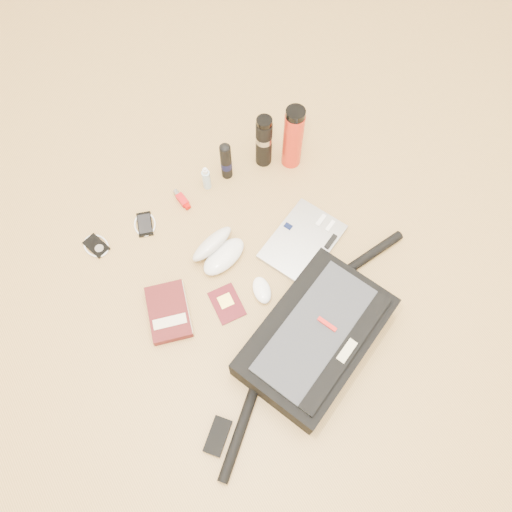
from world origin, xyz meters
The scene contains 14 objects.
ground centered at (0.00, 0.00, 0.00)m, with size 4.00×4.00×0.00m, color #AE8648.
messenger_bag centered at (0.02, -0.22, 0.06)m, with size 0.96×0.46×0.14m.
laptop centered at (0.20, 0.10, 0.01)m, with size 0.34×0.29×0.03m.
book centered at (-0.33, 0.12, 0.02)m, with size 0.19×0.23×0.04m.
passport centered at (-0.15, 0.05, 0.00)m, with size 0.11×0.14×0.01m.
mouse centered at (-0.03, 0.02, 0.02)m, with size 0.08×0.11×0.03m.
sunglasses_case centered at (-0.08, 0.22, 0.04)m, with size 0.21×0.19×0.10m.
ipod centered at (-0.43, 0.48, 0.01)m, with size 0.10×0.10×0.01m.
phone centered at (-0.24, 0.47, 0.01)m, with size 0.10×0.11×0.01m.
inhaler centered at (-0.08, 0.48, 0.01)m, with size 0.03×0.09×0.02m.
spray_bottle centered at (0.03, 0.49, 0.05)m, with size 0.03×0.03×0.11m.
aerosol_can centered at (0.12, 0.50, 0.09)m, with size 0.05×0.05×0.18m.
thermos_black centered at (0.27, 0.48, 0.12)m, with size 0.07×0.07×0.24m.
thermos_red centered at (0.36, 0.42, 0.14)m, with size 0.09×0.09×0.28m.
Camera 1 is at (-0.37, -0.48, 1.60)m, focal length 35.00 mm.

